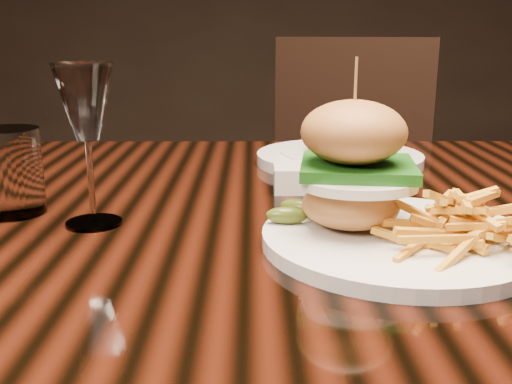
{
  "coord_description": "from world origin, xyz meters",
  "views": [
    {
      "loc": [
        -0.07,
        -0.75,
        0.97
      ],
      "look_at": [
        -0.06,
        -0.17,
        0.81
      ],
      "focal_mm": 42.0,
      "sensor_mm": 36.0,
      "label": 1
    }
  ],
  "objects_px": {
    "dining_table": "(303,257)",
    "burger_plate": "(390,201)",
    "chair_far": "(343,187)",
    "far_dish": "(339,153)",
    "wine_glass": "(85,108)"
  },
  "relations": [
    {
      "from": "dining_table",
      "to": "burger_plate",
      "type": "relative_size",
      "value": 5.63
    },
    {
      "from": "burger_plate",
      "to": "chair_far",
      "type": "bearing_deg",
      "value": 102.79
    },
    {
      "from": "dining_table",
      "to": "burger_plate",
      "type": "height_order",
      "value": "burger_plate"
    },
    {
      "from": "wine_glass",
      "to": "far_dish",
      "type": "relative_size",
      "value": 0.66
    },
    {
      "from": "burger_plate",
      "to": "chair_far",
      "type": "height_order",
      "value": "chair_far"
    },
    {
      "from": "burger_plate",
      "to": "chair_far",
      "type": "distance_m",
      "value": 1.08
    },
    {
      "from": "burger_plate",
      "to": "chair_far",
      "type": "xyz_separation_m",
      "value": [
        0.11,
        1.05,
        -0.26
      ]
    },
    {
      "from": "dining_table",
      "to": "burger_plate",
      "type": "xyz_separation_m",
      "value": [
        0.07,
        -0.16,
        0.12
      ]
    },
    {
      "from": "burger_plate",
      "to": "far_dish",
      "type": "xyz_separation_m",
      "value": [
        0.0,
        0.4,
        -0.03
      ]
    },
    {
      "from": "wine_glass",
      "to": "far_dish",
      "type": "bearing_deg",
      "value": 44.71
    },
    {
      "from": "dining_table",
      "to": "chair_far",
      "type": "distance_m",
      "value": 0.92
    },
    {
      "from": "dining_table",
      "to": "chair_far",
      "type": "height_order",
      "value": "chair_far"
    },
    {
      "from": "burger_plate",
      "to": "far_dish",
      "type": "bearing_deg",
      "value": 108.39
    },
    {
      "from": "burger_plate",
      "to": "far_dish",
      "type": "height_order",
      "value": "burger_plate"
    },
    {
      "from": "wine_glass",
      "to": "chair_far",
      "type": "bearing_deg",
      "value": 65.71
    }
  ]
}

